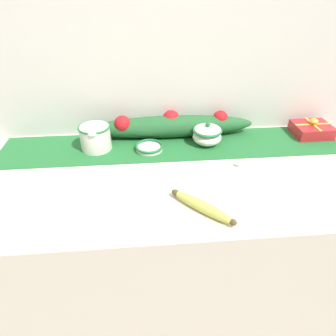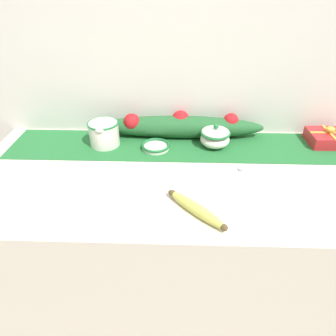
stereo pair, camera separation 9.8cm
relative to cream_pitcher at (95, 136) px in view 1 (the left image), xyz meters
The scene contains 11 objects.
ground_plane 1.03m from the cream_pitcher, 32.56° to the right, with size 12.00×12.00×0.00m, color gray.
countertop 0.62m from the cream_pitcher, 32.56° to the right, with size 1.48×0.65×0.91m, color beige.
back_wall 0.41m from the cream_pitcher, 26.59° to the left, with size 2.28×0.04×2.40m, color silver.
table_runner 0.31m from the cream_pitcher, ahead, with size 1.36×0.24×0.00m, color #236B33.
cream_pitcher is the anchor object (origin of this frame).
sugar_bowl 0.44m from the cream_pitcher, ahead, with size 0.12×0.12×0.10m.
small_dish 0.21m from the cream_pitcher, ahead, with size 0.11×0.11×0.02m.
banana 0.53m from the cream_pitcher, 48.82° to the right, with size 0.18×0.18×0.03m.
spoon 0.53m from the cream_pitcher, 18.30° to the right, with size 0.18×0.03×0.01m.
gift_box 0.90m from the cream_pitcher, ahead, with size 0.15×0.13×0.07m.
poinsettia_garland 0.31m from the cream_pitcher, 14.46° to the left, with size 0.69×0.10×0.11m.
Camera 1 is at (-0.11, -0.86, 1.50)m, focal length 32.00 mm.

